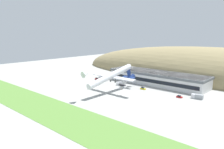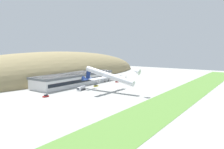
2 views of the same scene
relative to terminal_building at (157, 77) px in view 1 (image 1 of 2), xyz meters
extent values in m
plane|color=#9E9E99|center=(-4.57, -43.58, -5.59)|extent=(419.53, 419.53, 0.00)
cube|color=#568438|center=(-4.57, -93.18, -5.55)|extent=(377.58, 26.62, 0.08)
ellipsoid|color=#8E7F56|center=(23.27, 54.61, -5.59)|extent=(303.85, 86.00, 57.07)
cube|color=silver|center=(0.00, 0.02, -0.65)|extent=(81.02, 21.63, 9.88)
cube|color=#565B60|center=(0.00, 0.02, 3.40)|extent=(82.22, 22.83, 1.78)
cube|color=black|center=(0.00, -10.85, -1.15)|extent=(77.78, 0.16, 2.77)
cylinder|color=silver|center=(-10.15, -44.79, 6.46)|extent=(4.09, 42.44, 12.32)
cone|color=silver|center=(-10.15, -67.81, 11.06)|extent=(4.01, 5.20, 4.81)
cone|color=navy|center=(-10.15, -21.36, 1.79)|extent=(4.01, 6.00, 4.97)
cube|color=navy|center=(-10.15, -24.57, 6.46)|extent=(0.50, 5.19, 8.63)
cube|color=navy|center=(-10.15, -24.37, 2.39)|extent=(10.63, 2.88, 0.91)
cube|color=silver|center=(-10.15, -42.70, 5.33)|extent=(36.96, 3.62, 1.15)
cylinder|color=#9E9EA3|center=(-21.24, -43.23, 3.89)|extent=(2.30, 3.98, 2.96)
cylinder|color=#9E9EA3|center=(0.94, -43.23, 3.89)|extent=(2.30, 3.98, 2.96)
cylinder|color=#2D2D2D|center=(-12.40, -42.70, 3.11)|extent=(0.28, 0.28, 2.20)
cylinder|color=#2D2D2D|center=(-12.40, -42.70, 2.01)|extent=(0.45, 1.10, 1.10)
cylinder|color=#2D2D2D|center=(-7.90, -42.70, 3.11)|extent=(0.28, 0.28, 2.20)
cylinder|color=#2D2D2D|center=(-7.90, -42.70, 2.01)|extent=(0.45, 1.10, 1.10)
cylinder|color=#2D2D2D|center=(-10.15, -59.36, 6.54)|extent=(0.22, 0.22, 1.98)
cylinder|color=#2D2D2D|center=(-10.15, -59.36, 5.55)|extent=(0.30, 0.82, 0.82)
cube|color=#B21E1E|center=(-48.85, -20.91, -5.14)|extent=(4.04, 1.96, 0.92)
cube|color=black|center=(-48.66, -20.92, -4.30)|extent=(2.25, 1.60, 0.75)
cube|color=gold|center=(1.68, -22.49, -5.18)|extent=(4.40, 1.79, 0.83)
cube|color=black|center=(1.46, -22.48, -4.43)|extent=(2.44, 1.47, 0.68)
cube|color=#B21E1E|center=(31.10, -24.31, -5.18)|extent=(3.80, 1.71, 0.82)
cube|color=black|center=(30.91, -24.31, -4.44)|extent=(2.10, 1.44, 0.67)
cube|color=silver|center=(-20.71, -24.20, -4.35)|extent=(2.55, 2.61, 2.50)
cube|color=black|center=(-21.97, -24.24, -3.90)|extent=(0.15, 2.16, 1.10)
cube|color=#38383D|center=(-16.85, -24.08, -5.14)|extent=(5.32, 2.44, 0.90)
cylinder|color=#B7B7BC|center=(-16.85, -24.08, -3.49)|extent=(5.06, 2.56, 2.41)
cube|color=silver|center=(38.11, -19.02, -4.22)|extent=(2.43, 2.35, 2.75)
cube|color=black|center=(36.93, -19.08, -3.73)|extent=(0.19, 1.89, 1.21)
cube|color=#999EA3|center=(41.71, -18.80, -4.13)|extent=(5.02, 2.50, 2.93)
cube|color=orange|center=(-10.19, -33.05, -5.58)|extent=(0.52, 0.52, 0.03)
cone|color=orange|center=(-10.19, -33.05, -5.29)|extent=(0.40, 0.40, 0.55)
camera|label=1|loc=(89.32, -154.66, 35.66)|focal=35.00mm
camera|label=2|loc=(-139.49, -138.50, 26.52)|focal=35.00mm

